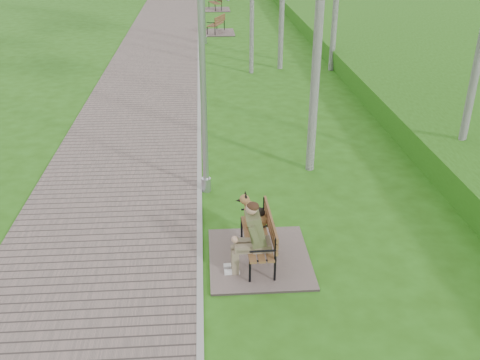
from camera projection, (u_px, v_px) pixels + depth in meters
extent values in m
plane|color=#2A5B12|center=(199.00, 134.00, 14.26)|extent=(120.00, 120.00, 0.00)
cube|color=#6C5D57|center=(171.00, 8.00, 33.35)|extent=(3.50, 67.00, 0.04)
cube|color=#999993|center=(199.00, 8.00, 33.45)|extent=(0.10, 67.00, 0.05)
cube|color=#3A8C22|center=(394.00, 10.00, 32.88)|extent=(14.00, 70.00, 1.60)
cube|color=#6C5D57|center=(259.00, 258.00, 9.06)|extent=(1.69, 1.88, 0.04)
cube|color=brown|center=(257.00, 238.00, 8.88)|extent=(0.46, 1.42, 0.04)
cube|color=brown|center=(271.00, 224.00, 8.79)|extent=(0.07, 1.41, 0.31)
cube|color=#6C5D57|center=(217.00, 33.00, 26.39)|extent=(1.71, 1.90, 0.04)
cube|color=brown|center=(216.00, 24.00, 26.21)|extent=(0.93, 1.48, 0.04)
cube|color=brown|center=(220.00, 19.00, 26.03)|extent=(0.57, 1.34, 0.31)
cube|color=#6C5D57|center=(216.00, 10.00, 32.80)|extent=(1.71, 1.90, 0.04)
cube|color=brown|center=(215.00, 3.00, 32.62)|extent=(0.79, 1.48, 0.04)
cylinder|color=#9C9EA4|center=(206.00, 185.00, 11.24)|extent=(0.20, 0.20, 0.30)
cylinder|color=#9C9EA4|center=(203.00, 75.00, 10.20)|extent=(0.12, 0.12, 4.98)
cylinder|color=#9C9EA4|center=(205.00, 40.00, 24.18)|extent=(0.21, 0.21, 0.31)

